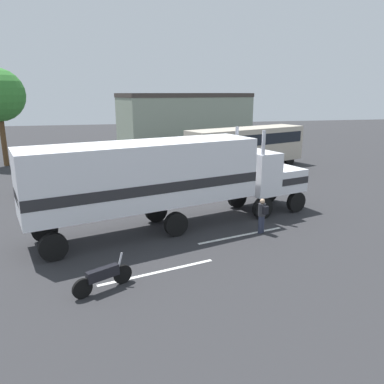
# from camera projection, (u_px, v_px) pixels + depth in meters

# --- Properties ---
(ground_plane) EXTENTS (120.00, 120.00, 0.00)m
(ground_plane) POSITION_uv_depth(u_px,v_px,m) (251.00, 210.00, 20.59)
(ground_plane) COLOR #2D2D30
(lane_stripe_near) EXTENTS (4.31, 1.20, 0.01)m
(lane_stripe_near) POSITION_uv_depth(u_px,v_px,m) (241.00, 235.00, 16.90)
(lane_stripe_near) COLOR silver
(lane_stripe_near) RESTS_ON ground_plane
(lane_stripe_mid) EXTENTS (4.31, 1.22, 0.01)m
(lane_stripe_mid) POSITION_uv_depth(u_px,v_px,m) (158.00, 272.00, 13.45)
(lane_stripe_mid) COLOR silver
(lane_stripe_mid) RESTS_ON ground_plane
(semi_truck) EXTENTS (14.28, 6.43, 4.50)m
(semi_truck) POSITION_uv_depth(u_px,v_px,m) (167.00, 176.00, 17.22)
(semi_truck) COLOR white
(semi_truck) RESTS_ON ground_plane
(person_bystander) EXTENTS (0.41, 0.48, 1.63)m
(person_bystander) POSITION_uv_depth(u_px,v_px,m) (262.00, 214.00, 17.00)
(person_bystander) COLOR #2D3347
(person_bystander) RESTS_ON ground_plane
(parked_bus) EXTENTS (11.17, 6.40, 3.40)m
(parked_bus) POSITION_uv_depth(u_px,v_px,m) (247.00, 144.00, 31.33)
(parked_bus) COLOR #BFB29E
(parked_bus) RESTS_ON ground_plane
(parked_car) EXTENTS (4.75, 3.12, 1.57)m
(parked_car) POSITION_uv_depth(u_px,v_px,m) (55.00, 180.00, 24.14)
(parked_car) COLOR #B7B7BC
(parked_car) RESTS_ON ground_plane
(motorcycle) EXTENTS (1.90, 1.09, 1.12)m
(motorcycle) POSITION_uv_depth(u_px,v_px,m) (103.00, 277.00, 12.11)
(motorcycle) COLOR black
(motorcycle) RESTS_ON ground_plane
(building_backdrop) EXTENTS (17.73, 10.53, 6.16)m
(building_backdrop) POSITION_uv_depth(u_px,v_px,m) (186.00, 116.00, 47.54)
(building_backdrop) COLOR gray
(building_backdrop) RESTS_ON ground_plane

